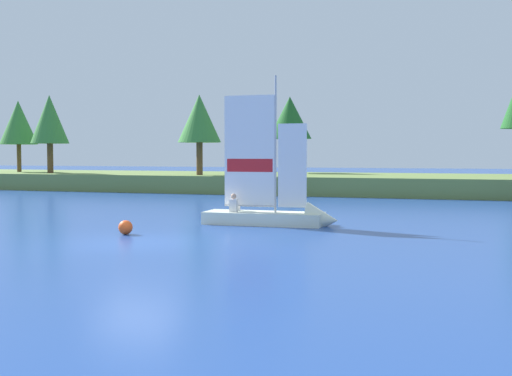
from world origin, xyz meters
name	(u,v)px	position (x,y,z in m)	size (l,w,h in m)	color
ground_plane	(137,243)	(0.00, 0.00, 0.00)	(200.00, 200.00, 0.00)	#234793
shore_bank	(323,183)	(0.00, 26.21, 0.58)	(80.00, 10.65, 1.17)	olive
shoreline_tree_left	(18,123)	(-24.12, 25.11, 5.04)	(2.90, 2.90, 5.61)	brown
shoreline_tree_midleft	(50,120)	(-19.94, 23.34, 5.11)	(2.78, 2.78, 5.78)	brown
shoreline_tree_centre	(199,119)	(-7.70, 22.76, 4.92)	(2.90, 2.90, 5.40)	brown
shoreline_tree_midright	(290,118)	(-3.21, 29.46, 5.29)	(3.25, 3.25, 5.71)	brown
sailboat	(283,214)	(2.87, 5.68, 0.42)	(4.95, 1.51, 5.82)	silver
channel_buoy	(126,227)	(-1.25, 1.55, 0.23)	(0.46, 0.46, 0.46)	#E54C19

